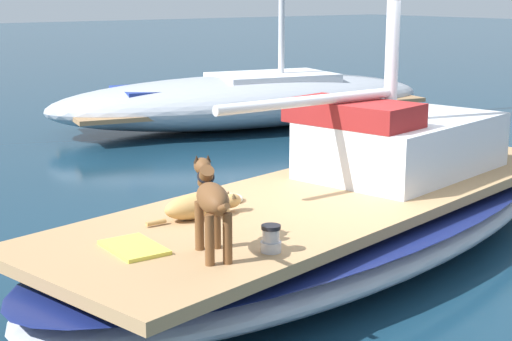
% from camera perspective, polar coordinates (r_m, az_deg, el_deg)
% --- Properties ---
extents(ground_plane, '(120.00, 120.00, 0.00)m').
position_cam_1_polar(ground_plane, '(7.98, 5.81, -6.13)').
color(ground_plane, '#143347').
extents(sailboat_main, '(3.88, 7.59, 0.66)m').
position_cam_1_polar(sailboat_main, '(7.87, 5.86, -3.82)').
color(sailboat_main, '#B2B7C1').
rests_on(sailboat_main, ground).
extents(cabin_house, '(1.80, 2.46, 0.84)m').
position_cam_1_polar(cabin_house, '(8.63, 10.29, 2.10)').
color(cabin_house, silver).
rests_on(cabin_house, sailboat_main).
extents(dog_tan, '(0.27, 0.95, 0.22)m').
position_cam_1_polar(dog_tan, '(6.86, -4.14, -2.57)').
color(dog_tan, tan).
rests_on(dog_tan, sailboat_main).
extents(dog_brown, '(0.90, 0.42, 0.70)m').
position_cam_1_polar(dog_brown, '(5.82, -3.26, -2.16)').
color(dog_brown, brown).
rests_on(dog_brown, sailboat_main).
extents(deck_winch, '(0.16, 0.16, 0.21)m').
position_cam_1_polar(deck_winch, '(5.96, 1.09, -5.02)').
color(deck_winch, '#B7B7BC').
rests_on(deck_winch, sailboat_main).
extents(coiled_rope, '(0.32, 0.32, 0.04)m').
position_cam_1_polar(coiled_rope, '(7.40, -2.18, -2.07)').
color(coiled_rope, beige).
rests_on(coiled_rope, sailboat_main).
extents(deck_towel, '(0.57, 0.38, 0.03)m').
position_cam_1_polar(deck_towel, '(6.11, -8.85, -5.54)').
color(deck_towel, '#D8D14C').
rests_on(deck_towel, sailboat_main).
extents(moored_boat_port_side, '(4.24, 8.16, 6.23)m').
position_cam_1_polar(moored_boat_port_side, '(15.39, -0.82, 5.20)').
color(moored_boat_port_side, '#B2B7C1').
rests_on(moored_boat_port_side, ground).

